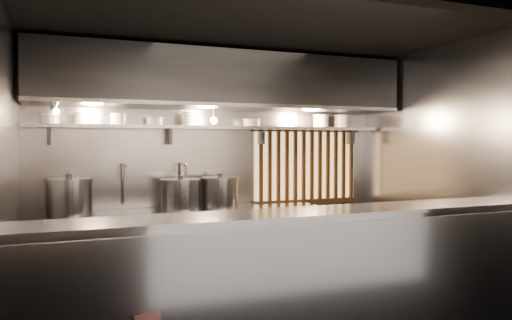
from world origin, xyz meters
TOP-DOWN VIEW (x-y plane):
  - floor at (0.00, 0.00)m, footprint 4.50×4.50m
  - ceiling at (0.00, 0.00)m, footprint 4.50×4.50m
  - wall_back at (0.00, 1.50)m, footprint 4.50×0.00m
  - wall_left at (-2.25, 0.00)m, footprint 0.00×3.00m
  - wall_right at (2.25, 0.00)m, footprint 0.00×3.00m
  - serving_counter at (0.00, -0.96)m, footprint 4.50×0.56m
  - cooking_bench at (-0.30, 1.13)m, footprint 3.00×0.70m
  - bowl_shelf at (0.00, 1.32)m, footprint 4.40×0.34m
  - exhaust_hood at (0.00, 1.10)m, footprint 4.40×0.81m
  - wood_screen at (1.30, 1.45)m, footprint 1.56×0.09m
  - faucet_left at (-1.15, 1.37)m, footprint 0.04×0.30m
  - faucet_right at (-0.45, 1.37)m, footprint 0.04×0.30m
  - heat_lamp at (-1.90, 0.85)m, footprint 0.25×0.35m
  - pendant_bulb at (-0.10, 1.20)m, footprint 0.09×0.09m
  - stock_pot_left at (-1.75, 1.17)m, footprint 0.60×0.60m
  - stock_pot_mid at (-0.52, 1.16)m, footprint 0.49×0.49m
  - stock_pot_right at (-0.04, 1.16)m, footprint 0.58×0.58m
  - bowl_stack_0 at (-1.94, 1.32)m, footprint 0.22×0.22m
  - bowl_stack_1 at (-1.60, 1.32)m, footprint 0.21×0.21m
  - bowl_stack_2 at (-1.20, 1.32)m, footprint 0.21×0.21m
  - bowl_stack_3 at (-0.79, 1.32)m, footprint 0.21×0.21m
  - bowl_stack_4 at (-0.38, 1.32)m, footprint 0.21×0.21m
  - bowl_stack_5 at (0.44, 1.32)m, footprint 0.23×0.23m
  - bowl_stack_6 at (1.44, 1.32)m, footprint 0.22×0.22m
  - bowl_stack_7 at (1.77, 1.32)m, footprint 0.24×0.24m

SIDE VIEW (x-z plane):
  - floor at x=0.00m, z-range 0.00..0.00m
  - cooking_bench at x=-0.30m, z-range 0.00..0.90m
  - serving_counter at x=0.00m, z-range 0.00..1.13m
  - stock_pot_mid at x=-0.52m, z-range 0.88..1.29m
  - stock_pot_right at x=-0.04m, z-range 0.88..1.30m
  - stock_pot_left at x=-1.75m, z-range 0.88..1.33m
  - faucet_left at x=-1.15m, z-range 1.06..1.56m
  - faucet_right at x=-0.45m, z-range 1.06..1.56m
  - wood_screen at x=1.30m, z-range 0.86..1.90m
  - wall_back at x=0.00m, z-range -0.85..3.65m
  - wall_left at x=-2.25m, z-range -0.10..2.90m
  - wall_right at x=2.25m, z-range -0.10..2.90m
  - bowl_shelf at x=0.00m, z-range 1.86..1.90m
  - bowl_stack_5 at x=0.44m, z-range 1.90..1.99m
  - bowl_stack_3 at x=-0.79m, z-range 1.90..1.99m
  - pendant_bulb at x=-0.10m, z-range 1.87..2.05m
  - bowl_stack_0 at x=-1.94m, z-range 1.90..2.03m
  - bowl_stack_1 at x=-1.60m, z-range 1.90..2.03m
  - bowl_stack_2 at x=-1.20m, z-range 1.90..2.03m
  - bowl_stack_7 at x=1.77m, z-range 1.90..2.07m
  - bowl_stack_6 at x=1.44m, z-range 1.90..2.07m
  - bowl_stack_4 at x=-0.38m, z-range 1.90..2.07m
  - heat_lamp at x=-1.90m, z-range 1.97..2.17m
  - exhaust_hood at x=0.00m, z-range 2.10..2.75m
  - ceiling at x=0.00m, z-range 2.80..2.80m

